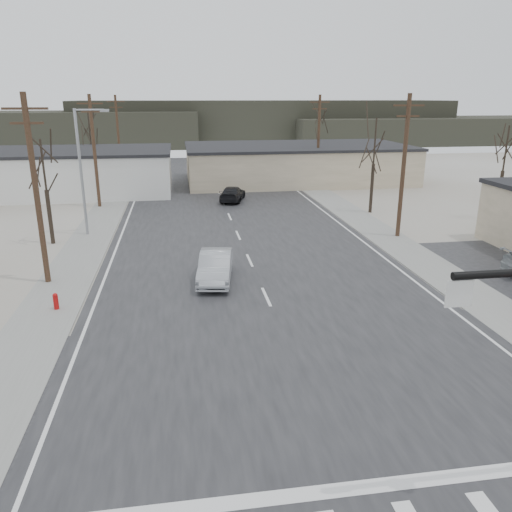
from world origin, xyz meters
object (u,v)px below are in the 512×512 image
Objects in this scene: fire_hydrant at (56,301)px; sedan_crossing at (215,266)px; car_far_a at (233,194)px; car_far_b at (154,172)px.

sedan_crossing is (7.84, 2.80, 0.40)m from fire_hydrant.
car_far_a is at bearing 65.61° from fire_hydrant.
fire_hydrant is 41.85m from car_far_b.
car_far_a reaches higher than car_far_b.
sedan_crossing is 1.00× the size of car_far_a.
car_far_a is at bearing 89.76° from sedan_crossing.
fire_hydrant is at bearing -151.94° from sedan_crossing.
fire_hydrant is 0.24× the size of car_far_b.
car_far_a is 1.35× the size of car_far_b.
sedan_crossing is 22.13m from car_far_a.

